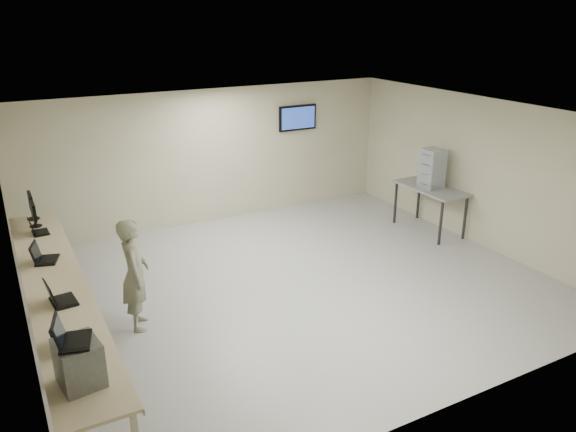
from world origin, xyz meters
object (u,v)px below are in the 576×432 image
workbench (57,288)px  soldier (135,274)px  equipment_box (79,363)px  side_table (431,190)px

workbench → soldier: (1.02, -0.05, -0.01)m
equipment_box → soldier: 2.55m
workbench → equipment_box: (-0.06, -2.35, 0.30)m
equipment_box → side_table: 7.91m
soldier → side_table: soldier is taller
workbench → soldier: bearing=-3.0°
equipment_box → soldier: (1.08, 2.29, -0.31)m
workbench → equipment_box: equipment_box is taller
side_table → workbench: bearing=-173.6°
workbench → soldier: 1.02m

